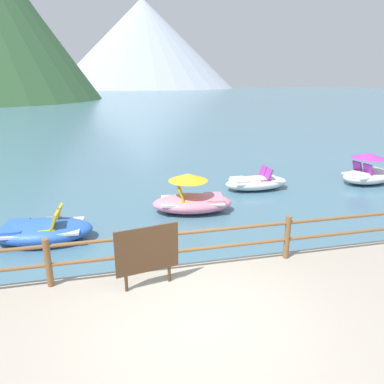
{
  "coord_description": "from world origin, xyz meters",
  "views": [
    {
      "loc": [
        -1.17,
        -4.74,
        4.1
      ],
      "look_at": [
        1.13,
        5.0,
        0.9
      ],
      "focal_mm": 33.66,
      "sensor_mm": 36.0,
      "label": 1
    }
  ],
  "objects": [
    {
      "name": "ground_plane",
      "position": [
        0.0,
        40.0,
        0.0
      ],
      "size": [
        200.0,
        200.0,
        0.0
      ],
      "primitive_type": "plane",
      "color": "#477084"
    },
    {
      "name": "sign_board",
      "position": [
        -0.61,
        1.12,
        1.13
      ],
      "size": [
        1.16,
        0.26,
        1.19
      ],
      "color": "beige",
      "rests_on": "promenade_dock"
    },
    {
      "name": "pedal_boat_3",
      "position": [
        4.24,
        7.53,
        0.27
      ],
      "size": [
        2.49,
        1.18,
        0.85
      ],
      "color": "white",
      "rests_on": "ground"
    },
    {
      "name": "dock_railing",
      "position": [
        -0.0,
        1.55,
        0.98
      ],
      "size": [
        23.92,
        0.12,
        0.95
      ],
      "color": "brown",
      "rests_on": "promenade_dock"
    },
    {
      "name": "distant_peak",
      "position": [
        15.19,
        147.77,
        16.49
      ],
      "size": [
        70.38,
        70.38,
        32.98
      ],
      "primitive_type": "cone",
      "color": "#A8B2C1",
      "rests_on": "ground"
    },
    {
      "name": "pedal_boat_4",
      "position": [
        8.97,
        7.29,
        0.43
      ],
      "size": [
        2.46,
        1.69,
        1.25
      ],
      "color": "white",
      "rests_on": "ground"
    },
    {
      "name": "pedal_boat_2",
      "position": [
        -2.98,
        4.54,
        0.29
      ],
      "size": [
        2.58,
        1.57,
        0.88
      ],
      "color": "blue",
      "rests_on": "ground"
    },
    {
      "name": "pedal_boat_1",
      "position": [
        1.31,
        5.74,
        0.41
      ],
      "size": [
        2.67,
        1.64,
        1.26
      ],
      "color": "pink",
      "rests_on": "ground"
    }
  ]
}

